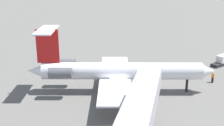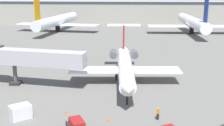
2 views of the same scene
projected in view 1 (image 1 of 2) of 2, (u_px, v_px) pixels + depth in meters
name	position (u px, v px, depth m)	size (l,w,h in m)	color
ground_plane	(119.00, 94.00, 43.10)	(400.00, 400.00, 0.10)	#66635E
regional_jet	(115.00, 70.00, 43.00)	(20.19, 27.38, 9.36)	white
jet_bridge	(139.00, 113.00, 26.60)	(18.48, 5.66, 6.69)	#ADADB2
ground_crew_marshaller	(213.00, 77.00, 47.27)	(0.40, 0.47, 1.69)	black
baggage_tug_lead	(222.00, 61.00, 55.79)	(3.70, 3.92, 1.90)	#262628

